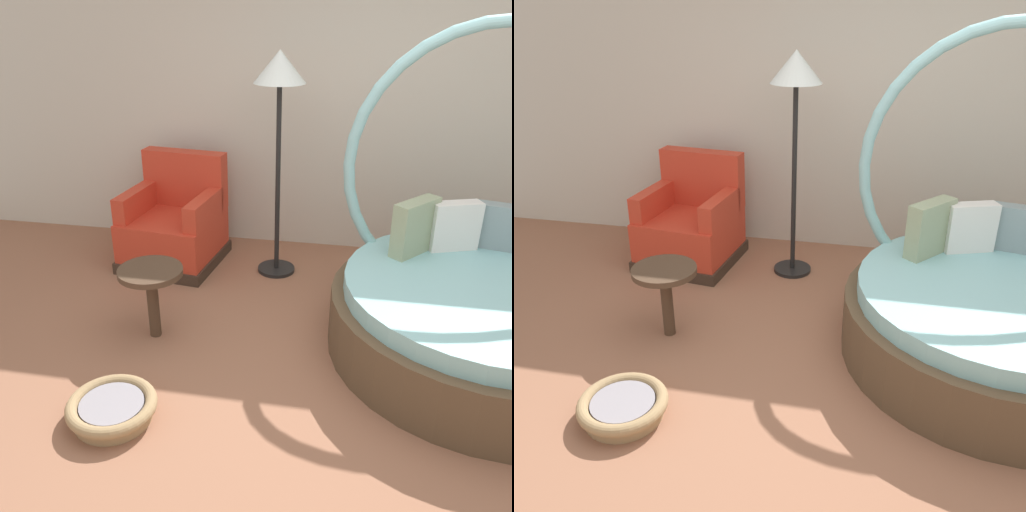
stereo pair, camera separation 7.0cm
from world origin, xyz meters
TOP-DOWN VIEW (x-y plane):
  - ground_plane at (0.00, 0.00)m, footprint 8.00×8.00m
  - back_wall at (0.00, 2.35)m, footprint 8.00×0.12m
  - round_daybed at (0.98, 0.78)m, footprint 1.99×1.99m
  - red_armchair at (-1.46, 1.71)m, footprint 0.89×0.89m
  - pet_basket at (-1.16, -0.36)m, footprint 0.51×0.51m
  - side_table at (-1.22, 0.50)m, footprint 0.44×0.44m
  - floor_lamp at (-0.54, 1.65)m, footprint 0.40×0.40m

SIDE VIEW (x-z plane):
  - ground_plane at x=0.00m, z-range -0.02..0.00m
  - pet_basket at x=-1.16m, z-range 0.01..0.14m
  - red_armchair at x=-1.46m, z-range -0.14..0.80m
  - round_daybed at x=0.98m, z-range -0.66..1.42m
  - side_table at x=-1.22m, z-range 0.17..0.69m
  - back_wall at x=0.00m, z-range 0.00..2.86m
  - floor_lamp at x=-0.54m, z-range 0.62..2.44m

